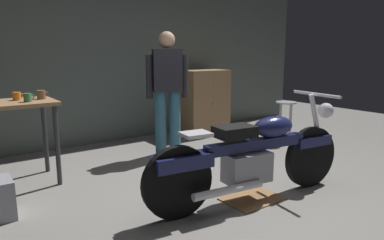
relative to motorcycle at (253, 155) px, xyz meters
name	(u,v)px	position (x,y,z in m)	size (l,w,h in m)	color
ground_plane	(231,195)	(-0.08, 0.20, -0.45)	(12.00, 12.00, 0.00)	gray
back_wall	(112,42)	(-0.08, 3.00, 1.10)	(8.00, 0.12, 3.10)	#56605B
motorcycle	(253,155)	(0.00, 0.00, 0.00)	(2.18, 0.62, 1.00)	black
person_standing	(167,88)	(0.16, 1.79, 0.48)	(0.53, 0.35, 1.67)	#356981
shop_stool	(286,111)	(2.03, 1.30, 0.05)	(0.32, 0.32, 0.64)	#B2B2B7
wooden_dresser	(205,102)	(1.36, 2.50, 0.10)	(0.80, 0.47, 1.10)	#99724C
drip_tray	(253,199)	(0.02, 0.01, -0.44)	(0.56, 0.40, 0.01)	olive
mug_brown_stoneware	(41,95)	(-1.45, 1.77, 0.50)	(0.12, 0.09, 0.10)	brown
mug_green_speckled	(28,98)	(-1.61, 1.63, 0.49)	(0.11, 0.08, 0.09)	#3D7F4C
mug_orange_travel	(17,96)	(-1.68, 1.83, 0.49)	(0.11, 0.08, 0.09)	orange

